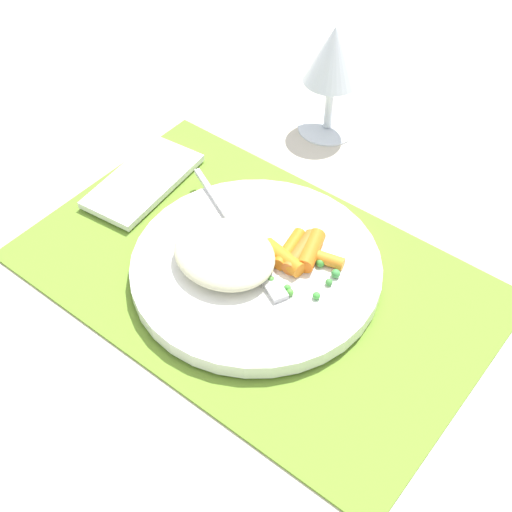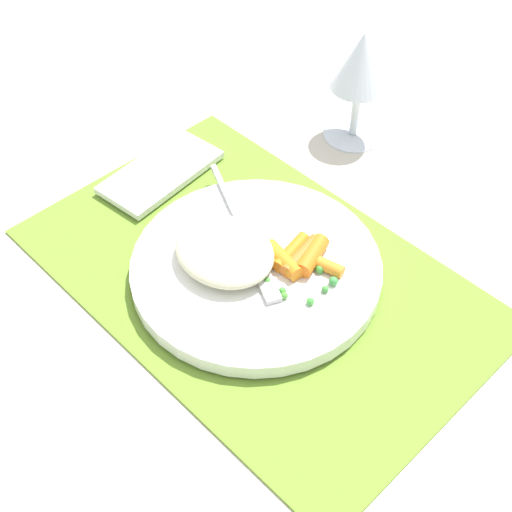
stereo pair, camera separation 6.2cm
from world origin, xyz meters
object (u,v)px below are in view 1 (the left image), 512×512
Objects in this scene: rice_mound at (224,254)px; fork at (244,243)px; plate at (256,268)px; napkin at (143,181)px; wine_glass at (333,59)px; carrot_portion at (296,254)px.

fork is at bearing 91.19° from rice_mound.
napkin is (-0.19, 0.03, -0.00)m from plate.
fork is (-0.00, 0.03, -0.01)m from rice_mound.
wine_glass is 0.26m from napkin.
carrot_portion is 0.48× the size of fork.
wine_glass reaches higher than napkin.
fork reaches higher than napkin.
plate is 1.78× the size of napkin.
rice_mound is 0.07m from carrot_portion.
carrot_portion reaches higher than plate.
rice_mound is at bearing -77.17° from wine_glass.
rice_mound is at bearing -88.81° from fork.
plate is 2.39× the size of rice_mound.
fork is at bearing -162.61° from carrot_portion.
napkin is (-0.10, -0.23, -0.09)m from wine_glass.
rice_mound is 0.74× the size of napkin.
fork is 0.26m from wine_glass.
plate is at bearing -25.69° from fork.
napkin is at bearing 163.51° from rice_mound.
fork is 1.37× the size of wine_glass.
wine_glass is (-0.06, 0.27, 0.06)m from rice_mound.
fork is at bearing 154.31° from plate.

